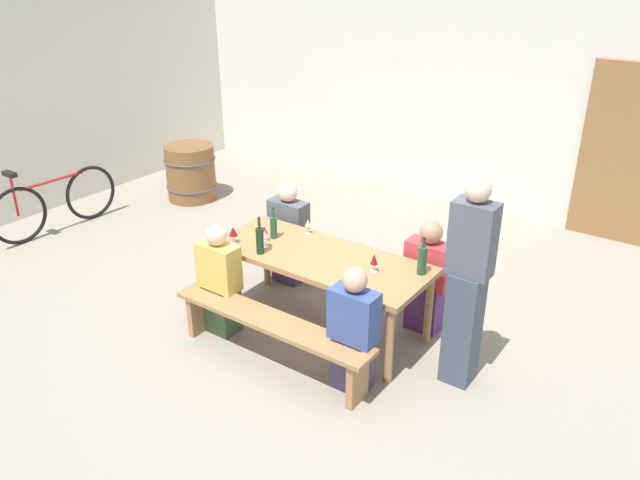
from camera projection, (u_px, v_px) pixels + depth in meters
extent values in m
plane|color=gray|center=(320.00, 326.00, 5.92)|extent=(24.00, 24.00, 0.00)
cube|color=silver|center=(491.00, 88.00, 8.02)|extent=(14.00, 0.20, 3.20)
cube|color=silver|center=(4.00, 93.00, 7.73)|extent=(0.20, 7.96, 3.20)
cube|color=olive|center=(620.00, 155.00, 7.27)|extent=(0.90, 0.06, 2.10)
cube|color=#9E7247|center=(320.00, 258.00, 5.61)|extent=(2.01, 0.82, 0.05)
cylinder|color=#9E7247|center=(220.00, 281.00, 5.99)|extent=(0.07, 0.07, 0.70)
cylinder|color=#9E7247|center=(389.00, 346.00, 5.02)|extent=(0.07, 0.07, 0.70)
cylinder|color=#9E7247|center=(267.00, 254.00, 6.51)|extent=(0.07, 0.07, 0.70)
cylinder|color=#9E7247|center=(429.00, 309.00, 5.54)|extent=(0.07, 0.07, 0.70)
cube|color=#9E7247|center=(271.00, 321.00, 5.21)|extent=(1.91, 0.30, 0.04)
cube|color=#9E7247|center=(199.00, 312.00, 5.75)|extent=(0.06, 0.24, 0.41)
cube|color=#9E7247|center=(357.00, 380.00, 4.86)|extent=(0.06, 0.24, 0.41)
cube|color=#9E7247|center=(361.00, 258.00, 6.26)|extent=(1.91, 0.30, 0.04)
cube|color=#9E7247|center=(293.00, 256.00, 6.80)|extent=(0.06, 0.24, 0.41)
cube|color=#9E7247|center=(438.00, 303.00, 5.90)|extent=(0.06, 0.24, 0.41)
cylinder|color=#234C2D|center=(274.00, 228.00, 5.89)|extent=(0.07, 0.07, 0.21)
cylinder|color=#234C2D|center=(273.00, 213.00, 5.82)|extent=(0.02, 0.02, 0.09)
cylinder|color=black|center=(273.00, 208.00, 5.80)|extent=(0.03, 0.03, 0.01)
cylinder|color=#234C2D|center=(422.00, 260.00, 5.23)|extent=(0.08, 0.08, 0.25)
cylinder|color=#234C2D|center=(424.00, 243.00, 5.16)|extent=(0.03, 0.03, 0.07)
cylinder|color=black|center=(424.00, 238.00, 5.15)|extent=(0.03, 0.03, 0.01)
cylinder|color=#143319|center=(260.00, 241.00, 5.58)|extent=(0.07, 0.07, 0.24)
cylinder|color=#143319|center=(259.00, 224.00, 5.51)|extent=(0.02, 0.02, 0.10)
cylinder|color=black|center=(259.00, 218.00, 5.49)|extent=(0.03, 0.03, 0.01)
cylinder|color=silver|center=(265.00, 247.00, 5.75)|extent=(0.06, 0.06, 0.01)
cylinder|color=silver|center=(265.00, 242.00, 5.73)|extent=(0.01, 0.01, 0.08)
cone|color=#D18C93|center=(265.00, 234.00, 5.69)|extent=(0.08, 0.08, 0.08)
cylinder|color=silver|center=(264.00, 240.00, 5.87)|extent=(0.06, 0.06, 0.01)
cylinder|color=silver|center=(264.00, 237.00, 5.86)|extent=(0.01, 0.01, 0.07)
cone|color=maroon|center=(264.00, 230.00, 5.83)|extent=(0.07, 0.07, 0.08)
cylinder|color=silver|center=(374.00, 271.00, 5.32)|extent=(0.06, 0.06, 0.01)
cylinder|color=silver|center=(374.00, 267.00, 5.30)|extent=(0.01, 0.01, 0.07)
cone|color=maroon|center=(374.00, 259.00, 5.27)|extent=(0.06, 0.06, 0.09)
cylinder|color=silver|center=(308.00, 233.00, 6.02)|extent=(0.06, 0.06, 0.01)
cylinder|color=silver|center=(308.00, 230.00, 6.00)|extent=(0.01, 0.01, 0.07)
cone|color=beige|center=(308.00, 223.00, 5.97)|extent=(0.06, 0.06, 0.07)
cylinder|color=silver|center=(234.00, 242.00, 5.83)|extent=(0.06, 0.06, 0.01)
cylinder|color=silver|center=(234.00, 239.00, 5.82)|extent=(0.01, 0.01, 0.07)
cone|color=maroon|center=(233.00, 231.00, 5.78)|extent=(0.08, 0.08, 0.09)
cube|color=#3C583A|center=(222.00, 308.00, 5.78)|extent=(0.29, 0.24, 0.45)
cube|color=gold|center=(219.00, 266.00, 5.59)|extent=(0.39, 0.20, 0.42)
sphere|color=beige|center=(216.00, 235.00, 5.46)|extent=(0.19, 0.19, 0.19)
cube|color=#453D61|center=(353.00, 363.00, 5.03)|extent=(0.29, 0.24, 0.45)
cube|color=#384C8C|center=(354.00, 316.00, 4.84)|extent=(0.38, 0.20, 0.43)
sphere|color=tan|center=(355.00, 280.00, 4.71)|extent=(0.19, 0.19, 0.19)
cube|color=#48335C|center=(289.00, 261.00, 6.65)|extent=(0.31, 0.24, 0.45)
cube|color=#4C515B|center=(289.00, 222.00, 6.45)|extent=(0.41, 0.20, 0.45)
sphere|color=beige|center=(288.00, 192.00, 6.32)|extent=(0.20, 0.20, 0.20)
cube|color=#502A68|center=(425.00, 306.00, 5.82)|extent=(0.31, 0.24, 0.45)
cube|color=#C6383D|center=(428.00, 264.00, 5.63)|extent=(0.41, 0.20, 0.42)
sphere|color=#A87A5B|center=(431.00, 232.00, 5.50)|extent=(0.21, 0.21, 0.21)
cube|color=#3D4857|center=(463.00, 328.00, 5.01)|extent=(0.25, 0.24, 0.98)
cube|color=#4C515B|center=(473.00, 239.00, 4.67)|extent=(0.33, 0.20, 0.59)
sphere|color=beige|center=(478.00, 190.00, 4.51)|extent=(0.19, 0.19, 0.19)
cylinder|color=brown|center=(191.00, 172.00, 8.75)|extent=(0.68, 0.68, 0.77)
torus|color=#4C4C51|center=(190.00, 159.00, 8.66)|extent=(0.71, 0.71, 0.02)
torus|color=#4C4C51|center=(192.00, 185.00, 8.83)|extent=(0.71, 0.71, 0.02)
torus|color=black|center=(91.00, 193.00, 8.11)|extent=(0.08, 0.71, 0.70)
torus|color=black|center=(19.00, 216.00, 7.42)|extent=(0.08, 0.71, 0.70)
cylinder|color=#B21E1E|center=(52.00, 181.00, 7.64)|extent=(0.08, 0.83, 0.04)
cylinder|color=#B21E1E|center=(14.00, 196.00, 7.32)|extent=(0.03, 0.03, 0.50)
cube|color=black|center=(9.00, 174.00, 7.20)|extent=(0.20, 0.08, 0.05)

